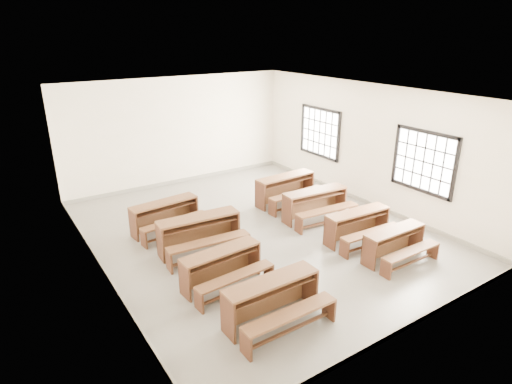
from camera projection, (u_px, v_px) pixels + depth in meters
room at (259, 142)px, 9.33m from camera, size 8.50×8.50×3.20m
desk_set_0 at (273, 298)px, 6.83m from camera, size 1.65×0.86×0.74m
desk_set_1 at (222, 265)px, 7.83m from camera, size 1.60×0.91×0.70m
desk_set_2 at (200, 231)px, 9.02m from camera, size 1.81×1.03×0.79m
desk_set_3 at (166, 214)px, 9.96m from camera, size 1.68×0.99×0.72m
desk_set_4 at (395, 242)px, 8.73m from camera, size 1.47×0.77×0.66m
desk_set_5 at (359, 224)px, 9.48m from camera, size 1.61×0.90×0.71m
desk_set_6 at (316, 203)px, 10.58m from camera, size 1.74×1.00×0.76m
desk_set_7 at (286, 187)px, 11.57m from camera, size 1.76×0.96×0.77m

